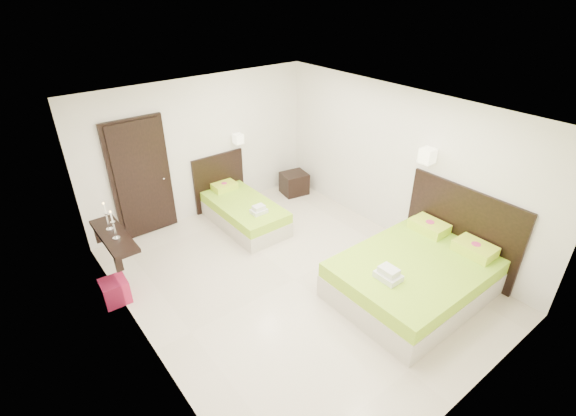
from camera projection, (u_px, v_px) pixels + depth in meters
floor at (295, 280)px, 6.42m from camera, size 5.50×5.50×0.00m
bed_single at (242, 210)px, 7.76m from camera, size 1.08×1.80×1.48m
bed_double at (417, 273)px, 6.03m from camera, size 2.22×1.89×1.83m
nightstand at (294, 183)px, 8.85m from camera, size 0.58×0.54×0.45m
ottoman at (115, 291)px, 5.93m from camera, size 0.37×0.37×0.35m
door at (142, 179)px, 7.11m from camera, size 1.02×0.15×2.14m
console_shelf at (113, 236)px, 6.00m from camera, size 0.35×1.20×0.78m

